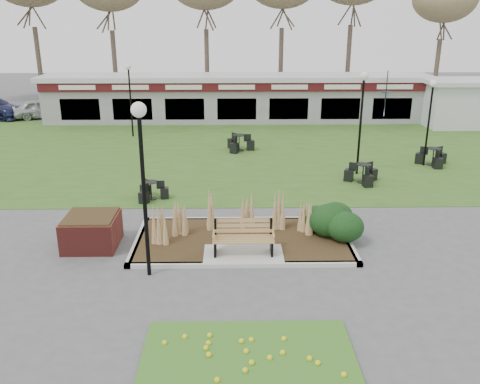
{
  "coord_description": "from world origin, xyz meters",
  "views": [
    {
      "loc": [
        -0.3,
        -12.64,
        6.36
      ],
      "look_at": [
        -0.06,
        2.0,
        1.3
      ],
      "focal_mm": 38.0,
      "sensor_mm": 36.0,
      "label": 1
    }
  ],
  "objects_px": {
    "food_pavilion": "(237,98)",
    "bistro_set_a": "(151,193)",
    "lamp_post_mid_left": "(141,153)",
    "lamp_post_mid_right": "(431,104)",
    "brick_planter": "(92,231)",
    "bistro_set_d": "(433,159)",
    "park_bench": "(243,237)",
    "lamp_post_far_right": "(362,101)",
    "patio_umbrella": "(385,103)",
    "lamp_post_far_left": "(129,84)",
    "service_hut": "(459,102)",
    "car_silver": "(42,109)",
    "bistro_set_b": "(239,145)",
    "bistro_set_c": "(363,176)"
  },
  "relations": [
    {
      "from": "bistro_set_a",
      "to": "car_silver",
      "type": "bearing_deg",
      "value": 120.83
    },
    {
      "from": "lamp_post_mid_right",
      "to": "car_silver",
      "type": "distance_m",
      "value": 24.3
    },
    {
      "from": "bistro_set_a",
      "to": "bistro_set_b",
      "type": "distance_m",
      "value": 7.86
    },
    {
      "from": "lamp_post_mid_left",
      "to": "lamp_post_far_right",
      "type": "xyz_separation_m",
      "value": [
        7.5,
        8.83,
        -0.15
      ]
    },
    {
      "from": "lamp_post_far_right",
      "to": "bistro_set_b",
      "type": "relative_size",
      "value": 2.88
    },
    {
      "from": "lamp_post_far_right",
      "to": "patio_umbrella",
      "type": "distance_m",
      "value": 10.86
    },
    {
      "from": "lamp_post_far_right",
      "to": "bistro_set_d",
      "type": "xyz_separation_m",
      "value": [
        3.73,
        1.29,
        -2.85
      ]
    },
    {
      "from": "bistro_set_a",
      "to": "car_silver",
      "type": "distance_m",
      "value": 18.64
    },
    {
      "from": "lamp_post_far_right",
      "to": "bistro_set_c",
      "type": "distance_m",
      "value": 3.1
    },
    {
      "from": "lamp_post_mid_left",
      "to": "bistro_set_d",
      "type": "relative_size",
      "value": 3.07
    },
    {
      "from": "park_bench",
      "to": "brick_planter",
      "type": "relative_size",
      "value": 1.13
    },
    {
      "from": "brick_planter",
      "to": "park_bench",
      "type": "bearing_deg",
      "value": -9.69
    },
    {
      "from": "park_bench",
      "to": "patio_umbrella",
      "type": "relative_size",
      "value": 0.73
    },
    {
      "from": "brick_planter",
      "to": "lamp_post_far_left",
      "type": "relative_size",
      "value": 0.38
    },
    {
      "from": "food_pavilion",
      "to": "bistro_set_d",
      "type": "relative_size",
      "value": 16.81
    },
    {
      "from": "lamp_post_mid_right",
      "to": "car_silver",
      "type": "height_order",
      "value": "lamp_post_mid_right"
    },
    {
      "from": "lamp_post_mid_left",
      "to": "lamp_post_mid_right",
      "type": "relative_size",
      "value": 1.18
    },
    {
      "from": "park_bench",
      "to": "car_silver",
      "type": "distance_m",
      "value": 24.4
    },
    {
      "from": "lamp_post_mid_right",
      "to": "bistro_set_a",
      "type": "distance_m",
      "value": 12.65
    },
    {
      "from": "bistro_set_c",
      "to": "car_silver",
      "type": "distance_m",
      "value": 22.75
    },
    {
      "from": "bistro_set_d",
      "to": "car_silver",
      "type": "relative_size",
      "value": 0.4
    },
    {
      "from": "food_pavilion",
      "to": "bistro_set_a",
      "type": "height_order",
      "value": "food_pavilion"
    },
    {
      "from": "lamp_post_far_left",
      "to": "service_hut",
      "type": "bearing_deg",
      "value": 7.67
    },
    {
      "from": "lamp_post_mid_left",
      "to": "bistro_set_d",
      "type": "bearing_deg",
      "value": 42.04
    },
    {
      "from": "lamp_post_far_right",
      "to": "car_silver",
      "type": "bearing_deg",
      "value": 144.01
    },
    {
      "from": "lamp_post_far_left",
      "to": "bistro_set_c",
      "type": "height_order",
      "value": "lamp_post_far_left"
    },
    {
      "from": "service_hut",
      "to": "bistro_set_a",
      "type": "height_order",
      "value": "service_hut"
    },
    {
      "from": "lamp_post_mid_left",
      "to": "bistro_set_c",
      "type": "distance_m",
      "value": 11.07
    },
    {
      "from": "lamp_post_mid_right",
      "to": "bistro_set_d",
      "type": "distance_m",
      "value": 2.54
    },
    {
      "from": "brick_planter",
      "to": "lamp_post_mid_left",
      "type": "bearing_deg",
      "value": -43.09
    },
    {
      "from": "brick_planter",
      "to": "bistro_set_b",
      "type": "relative_size",
      "value": 1.01
    },
    {
      "from": "bistro_set_b",
      "to": "bistro_set_c",
      "type": "distance_m",
      "value": 7.22
    },
    {
      "from": "bistro_set_a",
      "to": "car_silver",
      "type": "height_order",
      "value": "car_silver"
    },
    {
      "from": "bistro_set_c",
      "to": "patio_umbrella",
      "type": "distance_m",
      "value": 11.93
    },
    {
      "from": "lamp_post_far_left",
      "to": "car_silver",
      "type": "xyz_separation_m",
      "value": [
        -6.97,
        5.61,
        -2.28
      ]
    },
    {
      "from": "lamp_post_mid_left",
      "to": "car_silver",
      "type": "distance_m",
      "value": 24.28
    },
    {
      "from": "lamp_post_far_right",
      "to": "bistro_set_c",
      "type": "height_order",
      "value": "lamp_post_far_right"
    },
    {
      "from": "lamp_post_mid_left",
      "to": "patio_umbrella",
      "type": "relative_size",
      "value": 1.94
    },
    {
      "from": "lamp_post_mid_right",
      "to": "bistro_set_a",
      "type": "height_order",
      "value": "lamp_post_mid_right"
    },
    {
      "from": "service_hut",
      "to": "lamp_post_mid_left",
      "type": "bearing_deg",
      "value": -130.36
    },
    {
      "from": "bistro_set_a",
      "to": "bistro_set_b",
      "type": "height_order",
      "value": "bistro_set_b"
    },
    {
      "from": "park_bench",
      "to": "lamp_post_far_left",
      "type": "xyz_separation_m",
      "value": [
        -5.86,
        15.14,
        2.32
      ]
    },
    {
      "from": "service_hut",
      "to": "bistro_set_c",
      "type": "xyz_separation_m",
      "value": [
        -8.53,
        -11.17,
        -1.17
      ]
    },
    {
      "from": "lamp_post_mid_right",
      "to": "lamp_post_mid_left",
      "type": "bearing_deg",
      "value": -137.03
    },
    {
      "from": "brick_planter",
      "to": "service_hut",
      "type": "bearing_deg",
      "value": 43.52
    },
    {
      "from": "food_pavilion",
      "to": "bistro_set_a",
      "type": "xyz_separation_m",
      "value": [
        -3.28,
        -14.96,
        -1.23
      ]
    },
    {
      "from": "lamp_post_mid_right",
      "to": "bistro_set_b",
      "type": "distance_m",
      "value": 9.12
    },
    {
      "from": "park_bench",
      "to": "patio_umbrella",
      "type": "xyz_separation_m",
      "value": [
        8.98,
        17.75,
        0.84
      ]
    },
    {
      "from": "brick_planter",
      "to": "bistro_set_d",
      "type": "xyz_separation_m",
      "value": [
        13.16,
        8.33,
        -0.2
      ]
    },
    {
      "from": "park_bench",
      "to": "service_hut",
      "type": "height_order",
      "value": "service_hut"
    }
  ]
}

